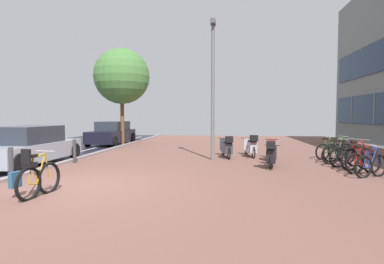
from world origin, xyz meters
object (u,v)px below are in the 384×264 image
Objects in this scene: lamp_post at (213,83)px; bollard_far at (75,151)px; bicycle_rack_05 at (338,152)px; parked_car_near at (29,147)px; scooter_mid at (251,147)px; scooter_extra at (271,150)px; bicycle_rack_01 at (363,163)px; bicycle_rack_04 at (338,155)px; scooter_far at (271,155)px; bicycle_rack_02 at (358,159)px; street_tree at (122,77)px; bicycle_rack_03 at (347,156)px; parked_car_far at (112,133)px; bicycle_foreground at (36,178)px; bicycle_rack_00 at (371,166)px; scooter_near at (227,147)px; bollard_near at (11,165)px; bicycle_rack_06 at (329,151)px.

lamp_post is 6.25× the size of bollard_far.
bicycle_rack_05 is 11.58m from parked_car_near.
scooter_mid is 1.06× the size of scooter_extra.
bicycle_rack_01 is 5.96m from lamp_post.
scooter_far is (-2.57, -1.16, 0.09)m from bicycle_rack_04.
bicycle_rack_01 is 0.94× the size of bicycle_rack_02.
bicycle_rack_01 is at bearing -86.96° from bicycle_rack_04.
street_tree is at bearing 146.16° from scooter_extra.
bicycle_rack_03 is 2.73m from scooter_extra.
parked_car_far is (0.04, 8.01, 0.02)m from parked_car_near.
parked_car_far is (-2.96, 12.10, 0.27)m from bicycle_foreground.
bicycle_rack_05 is (0.15, 3.04, 0.02)m from bicycle_rack_00.
bicycle_rack_03 is at bearing -23.11° from scooter_near.
bicycle_rack_02 is 0.30× the size of parked_car_near.
scooter_far is 7.78m from bollard_near.
bicycle_rack_03 is 1.02× the size of bicycle_rack_05.
street_tree reaches higher than bicycle_rack_04.
scooter_mid is (-3.21, 2.75, 0.08)m from bicycle_rack_02.
scooter_far is at bearing 178.92° from bicycle_rack_02.
scooter_extra is at bearing -33.66° from parked_car_far.
parked_car_near reaches higher than bicycle_rack_06.
parked_car_near reaches higher than scooter_far.
bollard_near reaches higher than scooter_extra.
bicycle_rack_01 is 2.75m from scooter_far.
bicycle_rack_00 is at bearing -32.34° from lamp_post.
parked_car_near reaches higher than bicycle_rack_03.
bicycle_rack_01 is 4.59m from scooter_mid.
bollard_far is (-6.69, -2.44, -0.00)m from scooter_mid.
parked_car_far reaches higher than bicycle_foreground.
bicycle_rack_03 is 1.54× the size of bollard_far.
scooter_mid is 0.32× the size of lamp_post.
bicycle_rack_02 is 3.16m from scooter_extra.
bicycle_rack_06 is 12.45m from parked_car_far.
bollard_far is (0.00, 3.36, -0.02)m from bollard_near.
bicycle_rack_02 is 0.62m from bicycle_rack_03.
bicycle_rack_04 is 12.56m from street_tree.
bicycle_rack_01 is 14.07m from parked_car_far.
bicycle_rack_05 reaches higher than scooter_extra.
bicycle_rack_06 is 5.48m from lamp_post.
bollard_far is at bearing -164.16° from lamp_post.
scooter_far is at bearing -168.13° from bicycle_rack_03.
bicycle_foreground is 1.15× the size of bicycle_rack_00.
bicycle_rack_04 is at bearing -108.98° from bicycle_rack_05.
scooter_near is at bearing 166.44° from scooter_extra.
parked_car_far reaches higher than bicycle_rack_05.
bicycle_rack_03 is at bearing 11.87° from scooter_far.
lamp_post is at bearing -171.78° from bicycle_rack_06.
street_tree is 11.00m from bollard_near.
scooter_extra is 0.29× the size of street_tree.
bicycle_foreground reaches higher than scooter_mid.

